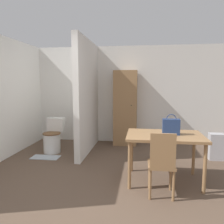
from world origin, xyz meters
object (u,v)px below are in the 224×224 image
object	(u,v)px
toilet	(53,138)
wooden_chair	(162,163)
dining_table	(165,140)
space_heater	(216,147)
handbag	(171,127)
wooden_cabinet	(125,108)

from	to	relation	value
toilet	wooden_chair	bearing A→B (deg)	-37.39
dining_table	space_heater	size ratio (longest dim) A/B	2.16
wooden_chair	toilet	xyz separation A→B (m)	(-2.27, 1.74, -0.17)
space_heater	handbag	bearing A→B (deg)	-132.50
dining_table	wooden_cabinet	xyz separation A→B (m)	(-0.77, 2.06, 0.25)
toilet	handbag	distance (m)	2.79
dining_table	wooden_chair	distance (m)	0.55
handbag	space_heater	world-z (taller)	handbag
dining_table	toilet	distance (m)	2.68
wooden_chair	toilet	size ratio (longest dim) A/B	1.21
handbag	dining_table	bearing A→B (deg)	-179.59
dining_table	wooden_chair	xyz separation A→B (m)	(-0.08, -0.51, -0.19)
toilet	handbag	bearing A→B (deg)	-26.58
toilet	wooden_cabinet	bearing A→B (deg)	27.91
dining_table	space_heater	xyz separation A→B (m)	(1.15, 1.16, -0.41)
wooden_chair	space_heater	size ratio (longest dim) A/B	1.69
wooden_cabinet	space_heater	size ratio (longest dim) A/B	3.44
wooden_chair	handbag	distance (m)	0.67
dining_table	handbag	bearing A→B (deg)	0.41
handbag	space_heater	xyz separation A→B (m)	(1.06, 1.16, -0.62)
dining_table	wooden_chair	bearing A→B (deg)	-99.17
handbag	wooden_cabinet	distance (m)	2.24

